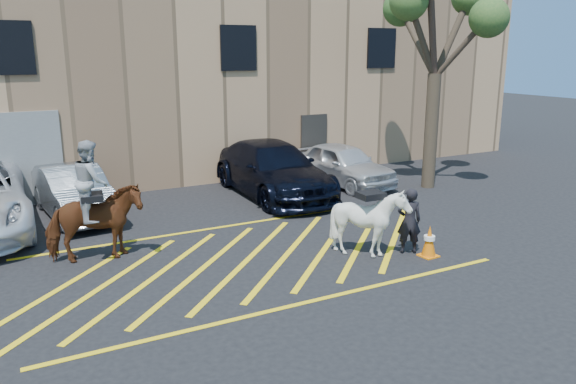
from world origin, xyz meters
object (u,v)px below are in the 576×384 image
saddled_white (370,222)px  car_white_suv (343,164)px  car_blue_suv (273,169)px  car_silver_sedan (74,192)px  handler (409,221)px  traffic_cone (429,241)px  tree (438,12)px  mounted_bay (93,214)px

saddled_white → car_white_suv: bearing=61.5°
car_blue_suv → car_white_suv: car_blue_suv is taller
car_silver_sedan → handler: (6.34, -6.69, 0.06)m
handler → saddled_white: bearing=9.0°
car_blue_suv → car_white_suv: bearing=3.8°
handler → saddled_white: saddled_white is taller
saddled_white → traffic_cone: size_ratio=2.19×
car_white_suv → traffic_cone: 7.12m
car_silver_sedan → tree: bearing=-16.3°
tree → traffic_cone: bearing=-131.4°
car_white_suv → saddled_white: size_ratio=2.64×
mounted_bay → traffic_cone: 7.47m
mounted_bay → car_silver_sedan: bearing=88.8°
saddled_white → mounted_bay: bearing=154.9°
car_silver_sedan → handler: size_ratio=2.82×
car_silver_sedan → traffic_cone: bearing=-53.2°
car_white_suv → mounted_bay: bearing=-164.7°
mounted_bay → traffic_cone: mounted_bay is taller
car_white_suv → tree: bearing=-41.7°
handler → traffic_cone: bearing=146.5°
car_silver_sedan → saddled_white: saddled_white is taller
car_silver_sedan → car_blue_suv: (5.99, -0.45, 0.13)m
saddled_white → traffic_cone: (1.17, -0.68, -0.44)m
car_white_suv → car_blue_suv: bearing=176.0°
car_white_suv → handler: 6.80m
car_blue_suv → mounted_bay: bearing=-149.3°
handler → traffic_cone: handler is taller
mounted_bay → tree: (11.19, 1.85, 4.60)m
car_white_suv → saddled_white: saddled_white is taller
handler → traffic_cone: (0.26, -0.42, -0.40)m
mounted_bay → saddled_white: 6.09m
mounted_bay → car_white_suv: bearing=21.7°
saddled_white → tree: (5.68, 4.43, 4.89)m
mounted_bay → saddled_white: size_ratio=1.69×
traffic_cone → tree: size_ratio=0.10×
car_white_suv → traffic_cone: bearing=-114.0°
car_white_suv → tree: (2.37, -1.67, 4.97)m
mounted_bay → car_blue_suv: bearing=29.3°
car_blue_suv → mounted_bay: (-6.07, -3.40, 0.25)m
car_silver_sedan → handler: 9.22m
tree → car_blue_suv: bearing=163.1°
car_silver_sedan → car_white_suv: 8.74m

